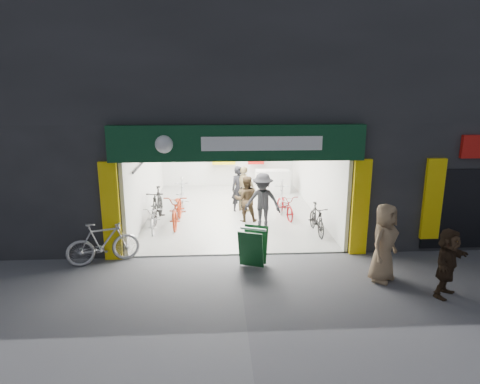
{
  "coord_description": "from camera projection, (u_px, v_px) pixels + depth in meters",
  "views": [
    {
      "loc": [
        -0.54,
        -10.69,
        4.51
      ],
      "look_at": [
        0.15,
        1.5,
        1.37
      ],
      "focal_mm": 32.0,
      "sensor_mm": 36.0,
      "label": 1
    }
  ],
  "objects": [
    {
      "name": "bike_left_front",
      "position": [
        154.0,
        218.0,
        13.32
      ],
      "size": [
        0.67,
        1.62,
        0.83
      ],
      "primitive_type": "imported",
      "rotation": [
        0.0,
        0.0,
        0.07
      ],
      "color": "#A7A8AC",
      "rests_on": "ground"
    },
    {
      "name": "bike_right_back",
      "position": [
        281.0,
        196.0,
        15.39
      ],
      "size": [
        0.79,
        1.86,
        1.08
      ],
      "primitive_type": "imported",
      "rotation": [
        0.0,
        0.0,
        -0.16
      ],
      "color": "#A7A6AB",
      "rests_on": "ground"
    },
    {
      "name": "bike_left_midfront",
      "position": [
        157.0,
        205.0,
        14.1
      ],
      "size": [
        0.61,
        1.93,
        1.15
      ],
      "primitive_type": "imported",
      "rotation": [
        0.0,
        0.0,
        -0.04
      ],
      "color": "black",
      "rests_on": "ground"
    },
    {
      "name": "pedestrian_near",
      "position": [
        384.0,
        243.0,
        9.84
      ],
      "size": [
        1.06,
        1.06,
        1.86
      ],
      "primitive_type": "imported",
      "rotation": [
        0.0,
        0.0,
        0.77
      ],
      "color": "#8E7252",
      "rests_on": "ground"
    },
    {
      "name": "parked_bike",
      "position": [
        103.0,
        243.0,
        10.87
      ],
      "size": [
        1.9,
        1.13,
        1.1
      ],
      "primitive_type": "imported",
      "rotation": [
        0.0,
        0.0,
        1.93
      ],
      "color": "#A6A6AA",
      "rests_on": "ground"
    },
    {
      "name": "ground",
      "position": [
        237.0,
        255.0,
        11.49
      ],
      "size": [
        60.0,
        60.0,
        0.0
      ],
      "primitive_type": "plane",
      "color": "#56565B",
      "rests_on": "ground"
    },
    {
      "name": "bike_left_back",
      "position": [
        182.0,
        193.0,
        15.78
      ],
      "size": [
        0.67,
        1.86,
        1.09
      ],
      "primitive_type": "imported",
      "rotation": [
        0.0,
        0.0,
        0.09
      ],
      "color": "#B2B2B7",
      "rests_on": "ground"
    },
    {
      "name": "customer_a",
      "position": [
        239.0,
        189.0,
        15.16
      ],
      "size": [
        0.71,
        0.58,
        1.67
      ],
      "primitive_type": "imported",
      "rotation": [
        0.0,
        0.0,
        0.35
      ],
      "color": "black",
      "rests_on": "ground"
    },
    {
      "name": "bike_right_mid",
      "position": [
        285.0,
        206.0,
        14.59
      ],
      "size": [
        0.83,
        1.7,
        0.85
      ],
      "primitive_type": "imported",
      "rotation": [
        0.0,
        0.0,
        0.17
      ],
      "color": "maroon",
      "rests_on": "ground"
    },
    {
      "name": "customer_d",
      "position": [
        244.0,
        190.0,
        15.12
      ],
      "size": [
        1.02,
        0.93,
        1.67
      ],
      "primitive_type": "imported",
      "rotation": [
        0.0,
        0.0,
        2.46
      ],
      "color": "#988558",
      "rests_on": "ground"
    },
    {
      "name": "customer_c",
      "position": [
        263.0,
        201.0,
        13.42
      ],
      "size": [
        1.31,
        1.02,
        1.79
      ],
      "primitive_type": "imported",
      "rotation": [
        0.0,
        0.0,
        -0.35
      ],
      "color": "black",
      "rests_on": "ground"
    },
    {
      "name": "pedestrian_far",
      "position": [
        447.0,
        263.0,
        9.15
      ],
      "size": [
        1.34,
        1.3,
        1.53
      ],
      "primitive_type": "imported",
      "rotation": [
        0.0,
        0.0,
        0.76
      ],
      "color": "#322316",
      "rests_on": "ground"
    },
    {
      "name": "building",
      "position": [
        256.0,
        88.0,
        15.29
      ],
      "size": [
        17.0,
        10.27,
        8.0
      ],
      "color": "#232326",
      "rests_on": "ground"
    },
    {
      "name": "customer_b",
      "position": [
        246.0,
        199.0,
        14.08
      ],
      "size": [
        0.76,
        0.59,
        1.56
      ],
      "primitive_type": "imported",
      "rotation": [
        0.0,
        0.0,
        3.14
      ],
      "color": "#3C2D1B",
      "rests_on": "ground"
    },
    {
      "name": "bike_right_front",
      "position": [
        317.0,
        219.0,
        13.01
      ],
      "size": [
        0.5,
        1.58,
        0.94
      ],
      "primitive_type": "imported",
      "rotation": [
        0.0,
        0.0,
        0.04
      ],
      "color": "black",
      "rests_on": "ground"
    },
    {
      "name": "sandwich_board",
      "position": [
        253.0,
        246.0,
        10.72
      ],
      "size": [
        0.82,
        0.83,
        0.97
      ],
      "rotation": [
        0.0,
        0.0,
        -0.38
      ],
      "color": "#0F3F1B",
      "rests_on": "ground"
    },
    {
      "name": "bike_left_midback",
      "position": [
        178.0,
        209.0,
        13.81
      ],
      "size": [
        0.77,
        2.07,
        1.08
      ],
      "primitive_type": "imported",
      "rotation": [
        0.0,
        0.0,
        -0.02
      ],
      "color": "#9A280E",
      "rests_on": "ground"
    }
  ]
}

